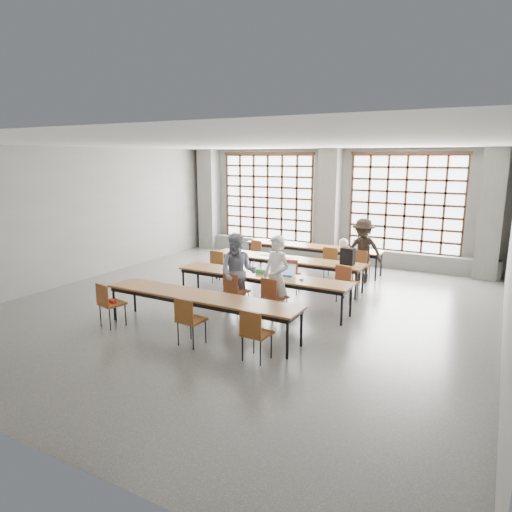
{
  "coord_description": "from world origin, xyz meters",
  "views": [
    {
      "loc": [
        4.79,
        -8.33,
        3.23
      ],
      "look_at": [
        0.03,
        0.4,
        1.08
      ],
      "focal_mm": 32.0,
      "sensor_mm": 36.0,
      "label": 1
    }
  ],
  "objects_px": {
    "chair_front_left": "(234,288)",
    "chair_near_right": "(254,330)",
    "plastic_bag": "(344,243)",
    "laptop_back": "(359,247)",
    "desk_row_c": "(262,277)",
    "backpack": "(348,256)",
    "chair_back_right": "(361,263)",
    "desk_row_d": "(200,298)",
    "chair_near_left": "(108,300)",
    "green_box": "(261,271)",
    "phone": "(267,276)",
    "chair_mid_right": "(346,280)",
    "student_female": "(238,273)",
    "chair_mid_centre": "(290,273)",
    "student_back": "(363,250)",
    "desk_row_b": "(286,260)",
    "red_pouch": "(112,301)",
    "chair_front_right": "(273,294)",
    "mouse": "(302,279)",
    "chair_mid_left": "(219,263)",
    "chair_near_mid": "(188,317)",
    "laptop_front": "(287,274)",
    "desk_row_a": "(313,248)",
    "chair_back_mid": "(331,259)",
    "chair_back_left": "(259,251)"
  },
  "relations": [
    {
      "from": "chair_front_left",
      "to": "chair_near_right",
      "type": "distance_m",
      "value": 2.42
    },
    {
      "from": "plastic_bag",
      "to": "laptop_back",
      "type": "bearing_deg",
      "value": 7.63
    },
    {
      "from": "desk_row_c",
      "to": "backpack",
      "type": "relative_size",
      "value": 10.0
    },
    {
      "from": "plastic_bag",
      "to": "chair_back_right",
      "type": "bearing_deg",
      "value": -44.24
    },
    {
      "from": "desk_row_d",
      "to": "laptop_back",
      "type": "xyz_separation_m",
      "value": [
        1.39,
        5.62,
        0.13
      ]
    },
    {
      "from": "desk_row_d",
      "to": "chair_near_left",
      "type": "height_order",
      "value": "chair_near_left"
    },
    {
      "from": "green_box",
      "to": "phone",
      "type": "xyz_separation_m",
      "value": [
        0.23,
        -0.18,
        -0.04
      ]
    },
    {
      "from": "chair_mid_right",
      "to": "student_female",
      "type": "distance_m",
      "value": 2.48
    },
    {
      "from": "chair_mid_centre",
      "to": "student_back",
      "type": "distance_m",
      "value": 2.33
    },
    {
      "from": "student_back",
      "to": "desk_row_b",
      "type": "bearing_deg",
      "value": -134.21
    },
    {
      "from": "desk_row_d",
      "to": "chair_mid_centre",
      "type": "distance_m",
      "value": 3.07
    },
    {
      "from": "chair_mid_centre",
      "to": "red_pouch",
      "type": "xyz_separation_m",
      "value": [
        -2.17,
        -3.58,
        -0.04
      ]
    },
    {
      "from": "desk_row_b",
      "to": "student_female",
      "type": "xyz_separation_m",
      "value": [
        -0.05,
        -2.27,
        0.18
      ]
    },
    {
      "from": "chair_front_right",
      "to": "mouse",
      "type": "relative_size",
      "value": 8.98
    },
    {
      "from": "chair_mid_left",
      "to": "chair_near_right",
      "type": "relative_size",
      "value": 1.0
    },
    {
      "from": "desk_row_c",
      "to": "chair_mid_centre",
      "type": "bearing_deg",
      "value": 81.51
    },
    {
      "from": "chair_near_right",
      "to": "student_female",
      "type": "height_order",
      "value": "student_female"
    },
    {
      "from": "chair_near_mid",
      "to": "chair_near_right",
      "type": "relative_size",
      "value": 1.0
    },
    {
      "from": "chair_front_left",
      "to": "laptop_front",
      "type": "bearing_deg",
      "value": 40.61
    },
    {
      "from": "desk_row_a",
      "to": "desk_row_b",
      "type": "relative_size",
      "value": 1.0
    },
    {
      "from": "chair_front_right",
      "to": "red_pouch",
      "type": "bearing_deg",
      "value": -145.0
    },
    {
      "from": "green_box",
      "to": "phone",
      "type": "distance_m",
      "value": 0.29
    },
    {
      "from": "chair_front_left",
      "to": "backpack",
      "type": "relative_size",
      "value": 2.2
    },
    {
      "from": "desk_row_b",
      "to": "green_box",
      "type": "relative_size",
      "value": 16.0
    },
    {
      "from": "mouse",
      "to": "phone",
      "type": "distance_m",
      "value": 0.77
    },
    {
      "from": "chair_mid_centre",
      "to": "student_female",
      "type": "xyz_separation_m",
      "value": [
        -0.47,
        -1.64,
        0.31
      ]
    },
    {
      "from": "desk_row_c",
      "to": "chair_near_mid",
      "type": "relative_size",
      "value": 4.55
    },
    {
      "from": "chair_front_right",
      "to": "green_box",
      "type": "distance_m",
      "value": 0.98
    },
    {
      "from": "desk_row_a",
      "to": "mouse",
      "type": "height_order",
      "value": "mouse"
    },
    {
      "from": "phone",
      "to": "laptop_front",
      "type": "bearing_deg",
      "value": 29.85
    },
    {
      "from": "green_box",
      "to": "chair_mid_left",
      "type": "bearing_deg",
      "value": 149.42
    },
    {
      "from": "desk_row_a",
      "to": "chair_near_mid",
      "type": "xyz_separation_m",
      "value": [
        0.15,
        -6.14,
        -0.13
      ]
    },
    {
      "from": "desk_row_c",
      "to": "chair_back_right",
      "type": "height_order",
      "value": "chair_back_right"
    },
    {
      "from": "desk_row_b",
      "to": "chair_back_mid",
      "type": "relative_size",
      "value": 4.55
    },
    {
      "from": "chair_back_left",
      "to": "chair_back_mid",
      "type": "height_order",
      "value": "same"
    },
    {
      "from": "desk_row_c",
      "to": "red_pouch",
      "type": "height_order",
      "value": "desk_row_c"
    },
    {
      "from": "desk_row_c",
      "to": "chair_back_left",
      "type": "height_order",
      "value": "chair_back_left"
    },
    {
      "from": "chair_back_mid",
      "to": "chair_mid_right",
      "type": "bearing_deg",
      "value": -61.96
    },
    {
      "from": "chair_mid_right",
      "to": "chair_near_right",
      "type": "xyz_separation_m",
      "value": [
        -0.34,
        -3.66,
        0.0
      ]
    },
    {
      "from": "green_box",
      "to": "plastic_bag",
      "type": "height_order",
      "value": "plastic_bag"
    },
    {
      "from": "student_back",
      "to": "chair_near_right",
      "type": "bearing_deg",
      "value": -86.06
    },
    {
      "from": "chair_mid_centre",
      "to": "chair_near_left",
      "type": "height_order",
      "value": "same"
    },
    {
      "from": "desk_row_a",
      "to": "desk_row_c",
      "type": "height_order",
      "value": "same"
    },
    {
      "from": "chair_front_right",
      "to": "phone",
      "type": "xyz_separation_m",
      "value": [
        -0.4,
        0.53,
        0.2
      ]
    },
    {
      "from": "desk_row_a",
      "to": "plastic_bag",
      "type": "distance_m",
      "value": 0.93
    },
    {
      "from": "desk_row_d",
      "to": "chair_back_left",
      "type": "bearing_deg",
      "value": 105.71
    },
    {
      "from": "chair_back_right",
      "to": "laptop_front",
      "type": "xyz_separation_m",
      "value": [
        -0.8,
        -2.89,
        0.25
      ]
    },
    {
      "from": "chair_front_left",
      "to": "mouse",
      "type": "height_order",
      "value": "chair_front_left"
    },
    {
      "from": "chair_back_right",
      "to": "chair_mid_centre",
      "type": "relative_size",
      "value": 1.0
    },
    {
      "from": "student_female",
      "to": "mouse",
      "type": "relative_size",
      "value": 17.2
    }
  ]
}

